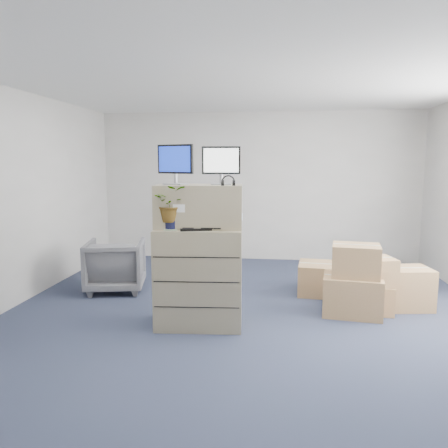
# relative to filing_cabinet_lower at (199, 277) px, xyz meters

# --- Properties ---
(ground) EXTENTS (7.00, 7.00, 0.00)m
(ground) POSITION_rel_filing_cabinet_lower_xyz_m (0.50, 0.04, -0.56)
(ground) COLOR #272D47
(ground) RESTS_ON ground
(wall_back) EXTENTS (6.00, 0.02, 2.80)m
(wall_back) POSITION_rel_filing_cabinet_lower_xyz_m (0.50, 3.55, 0.84)
(wall_back) COLOR #B8B6AF
(wall_back) RESTS_ON ground
(filing_cabinet_lower) EXTENTS (1.01, 0.66, 1.13)m
(filing_cabinet_lower) POSITION_rel_filing_cabinet_lower_xyz_m (0.00, 0.00, 0.00)
(filing_cabinet_lower) COLOR gray
(filing_cabinet_lower) RESTS_ON ground
(filing_cabinet_upper) EXTENTS (1.00, 0.55, 0.48)m
(filing_cabinet_upper) POSITION_rel_filing_cabinet_lower_xyz_m (-0.00, 0.05, 0.81)
(filing_cabinet_upper) COLOR gray
(filing_cabinet_upper) RESTS_ON filing_cabinet_lower
(monitor_left) EXTENTS (0.43, 0.24, 0.44)m
(monitor_left) POSITION_rel_filing_cabinet_lower_xyz_m (-0.26, 0.02, 1.30)
(monitor_left) COLOR #99999E
(monitor_left) RESTS_ON filing_cabinet_upper
(monitor_right) EXTENTS (0.43, 0.18, 0.42)m
(monitor_right) POSITION_rel_filing_cabinet_lower_xyz_m (0.24, 0.09, 1.29)
(monitor_right) COLOR #99999E
(monitor_right) RESTS_ON filing_cabinet_upper
(headphones) EXTENTS (0.15, 0.03, 0.15)m
(headphones) POSITION_rel_filing_cabinet_lower_xyz_m (0.34, -0.08, 1.09)
(headphones) COLOR black
(headphones) RESTS_ON filing_cabinet_upper
(keyboard) EXTENTS (0.51, 0.32, 0.02)m
(keyboard) POSITION_rel_filing_cabinet_lower_xyz_m (0.05, -0.11, 0.58)
(keyboard) COLOR black
(keyboard) RESTS_ON filing_cabinet_lower
(mouse) EXTENTS (0.10, 0.06, 0.03)m
(mouse) POSITION_rel_filing_cabinet_lower_xyz_m (0.30, -0.06, 0.58)
(mouse) COLOR silver
(mouse) RESTS_ON filing_cabinet_lower
(water_bottle) EXTENTS (0.07, 0.07, 0.25)m
(water_bottle) POSITION_rel_filing_cabinet_lower_xyz_m (0.10, 0.06, 0.69)
(water_bottle) COLOR gray
(water_bottle) RESTS_ON filing_cabinet_lower
(phone_dock) EXTENTS (0.07, 0.06, 0.14)m
(phone_dock) POSITION_rel_filing_cabinet_lower_xyz_m (-0.06, 0.03, 0.61)
(phone_dock) COLOR silver
(phone_dock) RESTS_ON filing_cabinet_lower
(external_drive) EXTENTS (0.24, 0.19, 0.07)m
(external_drive) POSITION_rel_filing_cabinet_lower_xyz_m (0.32, 0.12, 0.60)
(external_drive) COLOR black
(external_drive) RESTS_ON filing_cabinet_lower
(tissue_box) EXTENTS (0.24, 0.13, 0.09)m
(tissue_box) POSITION_rel_filing_cabinet_lower_xyz_m (0.36, 0.15, 0.67)
(tissue_box) COLOR #386FC1
(tissue_box) RESTS_ON external_drive
(potted_plant) EXTENTS (0.46, 0.49, 0.40)m
(potted_plant) POSITION_rel_filing_cabinet_lower_xyz_m (-0.28, -0.14, 0.79)
(potted_plant) COLOR #94AD8C
(potted_plant) RESTS_ON filing_cabinet_lower
(office_chair) EXTENTS (0.93, 0.89, 0.82)m
(office_chair) POSITION_rel_filing_cabinet_lower_xyz_m (-1.45, 1.19, -0.15)
(office_chair) COLOR #58585D
(office_chair) RESTS_ON ground
(cardboard_boxes) EXTENTS (1.69, 1.46, 0.87)m
(cardboard_boxes) POSITION_rel_filing_cabinet_lower_xyz_m (1.95, 0.85, -0.25)
(cardboard_boxes) COLOR #A3774E
(cardboard_boxes) RESTS_ON ground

